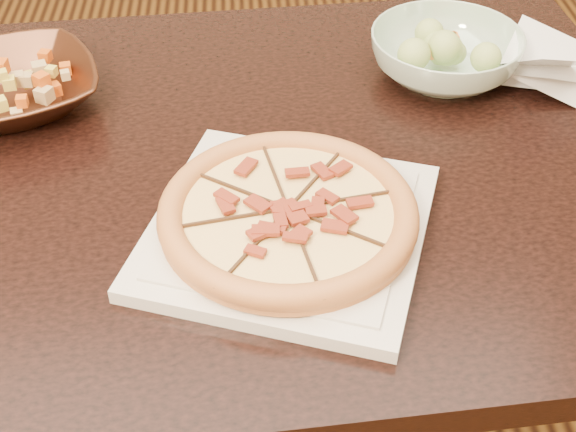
% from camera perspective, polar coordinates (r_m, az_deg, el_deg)
% --- Properties ---
extents(floor, '(4.00, 4.00, 0.02)m').
position_cam_1_polar(floor, '(1.68, -4.17, -14.85)').
color(floor, brown).
rests_on(floor, ground).
extents(dining_table, '(1.36, 0.93, 0.75)m').
position_cam_1_polar(dining_table, '(1.12, -6.87, -0.72)').
color(dining_table, black).
rests_on(dining_table, floor).
extents(plate, '(0.39, 0.39, 0.02)m').
position_cam_1_polar(plate, '(0.92, 0.00, -0.91)').
color(plate, beige).
rests_on(plate, dining_table).
extents(pizza, '(0.30, 0.30, 0.03)m').
position_cam_1_polar(pizza, '(0.91, -0.00, 0.19)').
color(pizza, '#CB8947').
rests_on(pizza, plate).
extents(bronze_bowl, '(0.30, 0.30, 0.06)m').
position_cam_1_polar(bronze_bowl, '(1.19, -18.97, 8.52)').
color(bronze_bowl, '#512E1D').
rests_on(bronze_bowl, dining_table).
extents(mixed_dish, '(0.11, 0.12, 0.03)m').
position_cam_1_polar(mixed_dish, '(1.17, -19.49, 10.25)').
color(mixed_dish, tan).
rests_on(mixed_dish, bronze_bowl).
extents(salad_bowl, '(0.29, 0.29, 0.07)m').
position_cam_1_polar(salad_bowl, '(1.22, 11.11, 11.14)').
color(salad_bowl, '#B2D0BA').
rests_on(salad_bowl, dining_table).
extents(salad, '(0.09, 0.12, 0.04)m').
position_cam_1_polar(salad, '(1.19, 11.43, 13.29)').
color(salad, '#C0DA74').
rests_on(salad, salad_bowl).
extents(cling_film, '(0.21, 0.19, 0.05)m').
position_cam_1_polar(cling_film, '(1.24, 17.97, 9.88)').
color(cling_film, white).
rests_on(cling_film, dining_table).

